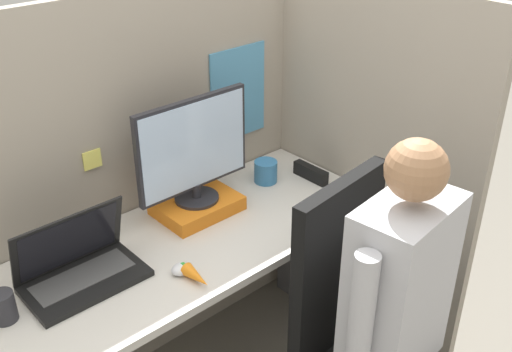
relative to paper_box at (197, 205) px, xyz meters
name	(u,v)px	position (x,y,z in m)	size (l,w,h in m)	color
cubicle_panel_back	(126,201)	(-0.19, 0.20, 0.00)	(2.12, 0.05, 1.57)	gray
cubicle_panel_right	(345,169)	(0.64, -0.19, 0.00)	(0.04, 1.23, 1.57)	gray
desk	(179,286)	(-0.19, -0.13, -0.21)	(1.62, 0.61, 0.76)	beige
paper_box	(197,205)	(0.00, 0.00, 0.00)	(0.30, 0.23, 0.06)	orange
monitor	(194,149)	(0.00, 0.00, 0.24)	(0.48, 0.17, 0.40)	#232328
laptop	(80,269)	(-0.53, -0.08, 0.02)	(0.38, 0.22, 0.23)	black
mouse	(181,269)	(-0.27, -0.27, -0.01)	(0.07, 0.05, 0.04)	silver
stapler	(311,173)	(0.51, -0.11, 0.00)	(0.04, 0.17, 0.06)	black
carrot_toy	(196,276)	(-0.26, -0.34, 0.00)	(0.05, 0.14, 0.05)	orange
office_chair	(362,344)	(0.11, -0.74, -0.25)	(0.53, 0.57, 1.09)	black
person	(407,319)	(0.10, -0.89, -0.03)	(0.48, 0.41, 1.33)	black
coffee_mug	(266,171)	(0.36, 0.00, 0.02)	(0.10, 0.10, 0.09)	teal
pen_cup	(3,307)	(-0.78, -0.10, 0.02)	(0.07, 0.07, 0.10)	#28282D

